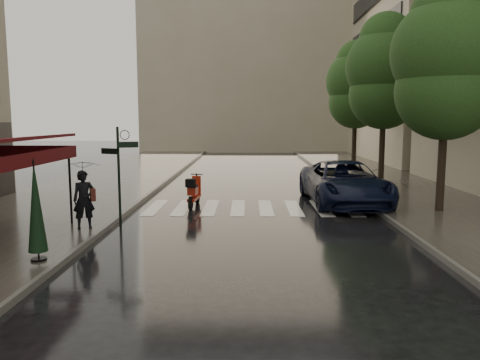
{
  "coord_description": "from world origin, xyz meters",
  "views": [
    {
      "loc": [
        2.81,
        -11.38,
        3.35
      ],
      "look_at": [
        2.57,
        3.44,
        1.4
      ],
      "focal_mm": 35.0,
      "sensor_mm": 36.0,
      "label": 1
    }
  ],
  "objects_px": {
    "parked_car": "(344,183)",
    "scooter": "(194,192)",
    "pedestrian_with_umbrella": "(83,173)",
    "parasol_back": "(36,207)"
  },
  "relations": [
    {
      "from": "pedestrian_with_umbrella",
      "to": "scooter",
      "type": "height_order",
      "value": "pedestrian_with_umbrella"
    },
    {
      "from": "pedestrian_with_umbrella",
      "to": "parasol_back",
      "type": "distance_m",
      "value": 3.18
    },
    {
      "from": "scooter",
      "to": "parasol_back",
      "type": "distance_m",
      "value": 7.8
    },
    {
      "from": "parked_car",
      "to": "scooter",
      "type": "bearing_deg",
      "value": -175.05
    },
    {
      "from": "scooter",
      "to": "parasol_back",
      "type": "relative_size",
      "value": 0.79
    },
    {
      "from": "parked_car",
      "to": "parasol_back",
      "type": "distance_m",
      "value": 11.78
    },
    {
      "from": "pedestrian_with_umbrella",
      "to": "scooter",
      "type": "distance_m",
      "value": 5.09
    },
    {
      "from": "pedestrian_with_umbrella",
      "to": "parked_car",
      "type": "relative_size",
      "value": 0.41
    },
    {
      "from": "pedestrian_with_umbrella",
      "to": "scooter",
      "type": "xyz_separation_m",
      "value": [
        2.75,
        4.11,
        -1.22
      ]
    },
    {
      "from": "parked_car",
      "to": "pedestrian_with_umbrella",
      "type": "bearing_deg",
      "value": -153.0
    }
  ]
}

